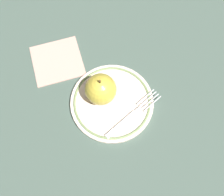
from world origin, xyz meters
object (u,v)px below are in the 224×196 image
(plate, at_px, (112,102))
(napkin_folded, at_px, (57,61))
(apple_red_whole, at_px, (101,89))
(fork, at_px, (131,116))

(plate, distance_m, napkin_folded, 0.19)
(plate, xyz_separation_m, apple_red_whole, (0.01, -0.03, 0.04))
(plate, distance_m, fork, 0.06)
(fork, distance_m, napkin_folded, 0.25)
(apple_red_whole, xyz_separation_m, fork, (-0.02, 0.09, -0.04))
(fork, bearing_deg, napkin_folded, 99.03)
(apple_red_whole, distance_m, fork, 0.10)
(napkin_folded, bearing_deg, fork, 102.32)
(apple_red_whole, distance_m, napkin_folded, 0.17)
(apple_red_whole, xyz_separation_m, napkin_folded, (0.03, -0.16, -0.05))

